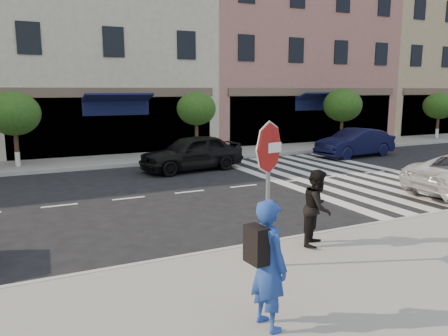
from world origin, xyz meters
TOP-DOWN VIEW (x-y plane):
  - ground at (0.00, 0.00)m, footprint 120.00×120.00m
  - sidewalk_near at (0.00, -3.75)m, footprint 60.00×4.50m
  - sidewalk_far at (0.00, 11.00)m, footprint 60.00×3.00m
  - building_centre at (-0.50, 17.00)m, footprint 11.00×9.00m
  - building_east_mid at (11.50, 17.00)m, footprint 13.00×9.00m
  - building_east_far at (24.00, 17.00)m, footprint 12.00×9.00m
  - street_tree_wb at (-5.00, 10.80)m, footprint 2.10×2.10m
  - street_tree_c at (3.00, 10.80)m, footprint 1.90×1.90m
  - street_tree_ea at (12.00, 10.80)m, footprint 2.20×2.20m
  - street_tree_eb at (20.00, 10.80)m, footprint 2.00×2.00m
  - stop_sign at (-1.05, -2.62)m, footprint 0.92×0.19m
  - photographer at (-2.10, -4.36)m, footprint 0.49×0.68m
  - walker at (0.45, -2.07)m, footprint 0.96×0.95m
  - car_far_mid at (1.49, 7.60)m, footprint 4.51×2.31m
  - car_far_right at (10.16, 7.60)m, footprint 4.31×1.82m

SIDE VIEW (x-z plane):
  - ground at x=0.00m, z-range 0.00..0.00m
  - sidewalk_near at x=0.00m, z-range 0.00..0.15m
  - sidewalk_far at x=0.00m, z-range 0.00..0.15m
  - car_far_right at x=10.16m, z-range 0.00..1.38m
  - car_far_mid at x=1.49m, z-range 0.00..1.47m
  - walker at x=0.45m, z-range 0.15..1.72m
  - photographer at x=-2.10m, z-range 0.15..1.92m
  - stop_sign at x=-1.05m, z-range 0.74..3.36m
  - street_tree_eb at x=20.00m, z-range 0.75..3.69m
  - street_tree_wb at x=-5.00m, z-range 0.78..3.84m
  - street_tree_c at x=3.00m, z-range 0.84..3.87m
  - street_tree_ea at x=12.00m, z-range 0.80..3.99m
  - building_centre at x=-0.50m, z-range 0.00..11.00m
  - building_east_far at x=24.00m, z-range 0.00..12.00m
  - building_east_mid at x=11.50m, z-range 0.00..13.00m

